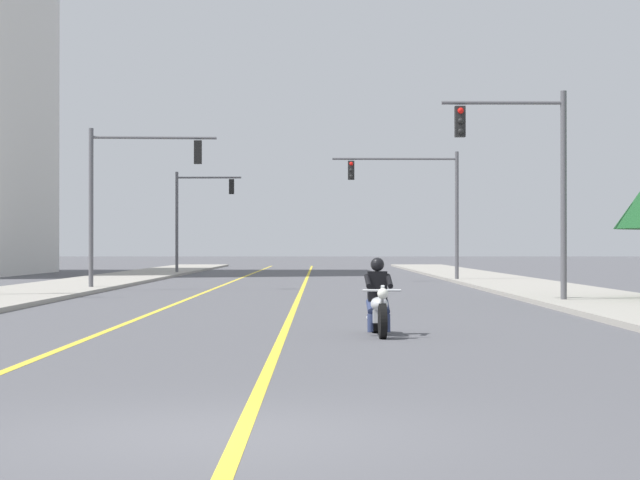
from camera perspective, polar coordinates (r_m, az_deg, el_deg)
name	(u,v)px	position (r m, az deg, el deg)	size (l,w,h in m)	color
ground_plane	(222,435)	(10.89, -4.64, -9.10)	(400.00, 400.00, 0.00)	#515156
lane_stripe_center	(308,283)	(55.75, -0.56, -2.03)	(0.16, 100.00, 0.01)	yellow
lane_stripe_left	(232,283)	(55.91, -4.16, -2.03)	(0.16, 100.00, 0.01)	yellow
sidewalk_kerb_right	(524,285)	(51.43, 9.55, -2.10)	(4.40, 110.00, 0.14)	#9E998E
sidewalk_kerb_left	(81,285)	(51.76, -11.19, -2.08)	(4.40, 110.00, 0.14)	#9E998E
motorcycle_with_rider	(382,304)	(22.75, 2.92, -3.04)	(0.70, 2.19, 1.46)	black
traffic_signal_near_right	(533,166)	(35.74, 9.98, 3.46)	(3.64, 0.37, 6.20)	#56565B
traffic_signal_near_left	(131,183)	(46.97, -8.87, 2.65)	(4.86, 0.59, 6.20)	#56565B
traffic_signal_mid_right	(423,194)	(57.77, 4.88, 2.16)	(6.01, 0.45, 6.20)	#56565B
traffic_signal_mid_left	(199,208)	(73.50, -5.73, 1.53)	(3.99, 0.37, 6.20)	#56565B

